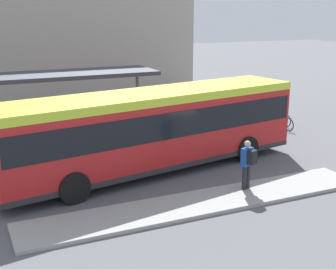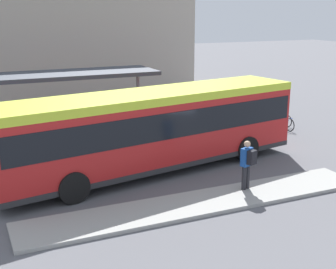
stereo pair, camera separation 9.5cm
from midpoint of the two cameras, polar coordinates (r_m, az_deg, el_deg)
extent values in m
plane|color=#5B5B60|center=(18.05, -1.61, -4.46)|extent=(120.00, 120.00, 0.00)
cube|color=#9E9E99|center=(15.09, 4.32, -8.30)|extent=(11.69, 1.80, 0.12)
cube|color=red|center=(17.55, -1.65, 0.82)|extent=(12.38, 4.49, 2.73)
cube|color=#C6DB33|center=(17.29, -1.68, 4.73)|extent=(12.40, 4.51, 0.30)
cube|color=black|center=(17.48, -1.66, 1.87)|extent=(12.14, 4.48, 0.96)
cube|color=black|center=(21.28, 12.23, 3.92)|extent=(0.46, 2.20, 1.05)
cube|color=#28282B|center=(17.91, -1.62, -3.10)|extent=(12.39, 4.50, 0.20)
cylinder|color=black|center=(20.91, 5.36, -0.25)|extent=(1.09, 0.46, 1.06)
cylinder|color=black|center=(19.26, 9.74, -1.75)|extent=(1.09, 0.46, 1.06)
cylinder|color=black|center=(17.31, -14.31, -3.95)|extent=(1.09, 0.46, 1.06)
cylinder|color=black|center=(15.27, -11.27, -6.36)|extent=(1.09, 0.46, 1.06)
cylinder|color=#232328|center=(16.01, 9.42, -5.24)|extent=(0.15, 0.15, 0.83)
cylinder|color=#232328|center=(16.15, 9.82, -5.08)|extent=(0.15, 0.15, 0.83)
cube|color=#194799|center=(15.84, 9.74, -2.70)|extent=(0.46, 0.35, 0.62)
cube|color=black|center=(15.72, 10.36, -2.76)|extent=(0.36, 0.29, 0.47)
sphere|color=tan|center=(15.71, 9.81, -1.16)|extent=(0.22, 0.22, 0.22)
torus|color=black|center=(24.53, 14.72, 1.14)|extent=(0.09, 0.68, 0.68)
torus|color=black|center=(25.18, 13.31, 1.59)|extent=(0.09, 0.68, 0.68)
cylinder|color=#2847AD|center=(24.80, 14.04, 1.86)|extent=(0.09, 0.72, 0.04)
cylinder|color=#2847AD|center=(24.94, 13.78, 1.82)|extent=(0.04, 0.04, 0.33)
cube|color=black|center=(24.90, 13.80, 2.19)|extent=(0.08, 0.18, 0.04)
cylinder|color=#2847AD|center=(24.52, 14.62, 1.87)|extent=(0.48, 0.07, 0.03)
torus|color=black|center=(25.40, 14.42, 1.60)|extent=(0.13, 0.66, 0.66)
torus|color=black|center=(26.00, 13.03, 2.00)|extent=(0.13, 0.66, 0.66)
cylinder|color=silver|center=(25.65, 13.75, 2.27)|extent=(0.12, 0.69, 0.04)
cylinder|color=silver|center=(25.77, 13.49, 2.22)|extent=(0.04, 0.04, 0.32)
cube|color=black|center=(25.74, 13.51, 2.57)|extent=(0.09, 0.19, 0.04)
cylinder|color=silver|center=(25.39, 14.32, 2.28)|extent=(0.48, 0.09, 0.03)
torus|color=black|center=(26.60, 11.87, 2.45)|extent=(0.06, 0.74, 0.74)
torus|color=black|center=(25.81, 13.15, 1.99)|extent=(0.06, 0.74, 0.74)
cylinder|color=red|center=(26.15, 12.53, 2.74)|extent=(0.05, 0.78, 0.04)
cylinder|color=red|center=(26.03, 12.75, 2.53)|extent=(0.04, 0.04, 0.36)
cube|color=black|center=(25.99, 12.78, 2.92)|extent=(0.07, 0.18, 0.04)
cylinder|color=red|center=(26.45, 12.03, 3.10)|extent=(0.48, 0.04, 0.03)
cube|color=#383D47|center=(21.32, -12.79, 7.12)|extent=(8.52, 2.67, 0.18)
cylinder|color=gray|center=(22.59, -3.52, 3.63)|extent=(0.16, 0.16, 3.13)
camera|label=1|loc=(0.05, -89.85, 0.04)|focal=50.00mm
camera|label=2|loc=(0.05, 90.15, -0.04)|focal=50.00mm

